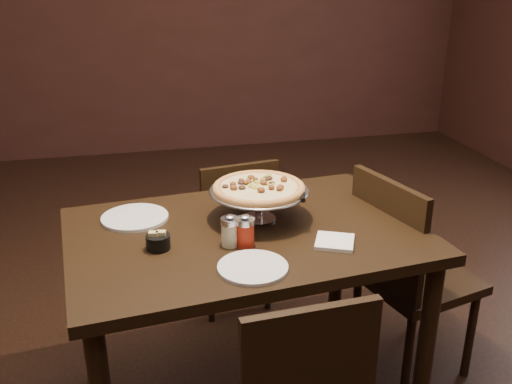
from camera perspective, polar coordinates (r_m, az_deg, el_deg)
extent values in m
cube|color=black|center=(5.47, -10.28, 18.29)|extent=(6.00, 0.02, 2.80)
cube|color=black|center=(2.09, -1.02, -4.32)|extent=(1.35, 0.97, 0.04)
cylinder|color=black|center=(2.26, 16.58, -15.03)|extent=(0.06, 0.06, 0.75)
cylinder|color=black|center=(2.52, -16.32, -10.75)|extent=(0.06, 0.06, 0.75)
cylinder|color=black|center=(2.77, 8.11, -6.90)|extent=(0.06, 0.06, 0.75)
cylinder|color=#BABAC2|center=(2.17, 0.28, -2.63)|extent=(0.13, 0.13, 0.01)
cylinder|color=#BABAC2|center=(2.15, 0.29, -1.33)|extent=(0.03, 0.03, 0.10)
cylinder|color=#BABAC2|center=(2.13, 0.29, -0.02)|extent=(0.09, 0.09, 0.01)
cylinder|color=#9B9BA0|center=(2.12, 0.29, 0.12)|extent=(0.36, 0.36, 0.01)
torus|color=#9B9BA0|center=(2.12, 0.29, 0.14)|extent=(0.37, 0.37, 0.01)
cylinder|color=#A67131|center=(2.12, 0.29, 0.33)|extent=(0.34, 0.34, 0.01)
torus|color=#A67131|center=(2.12, 0.29, 0.42)|extent=(0.35, 0.35, 0.03)
cylinder|color=#DABA77|center=(2.12, 0.29, 0.53)|extent=(0.29, 0.29, 0.01)
cylinder|color=beige|center=(1.96, -2.59, -4.25)|extent=(0.06, 0.06, 0.08)
cylinder|color=#BABAC2|center=(1.94, -2.62, -2.91)|extent=(0.06, 0.06, 0.02)
ellipsoid|color=#BABAC2|center=(1.93, -2.63, -2.47)|extent=(0.03, 0.03, 0.01)
cylinder|color=maroon|center=(1.95, -1.09, -4.31)|extent=(0.06, 0.06, 0.08)
cylinder|color=#BABAC2|center=(1.93, -1.10, -2.94)|extent=(0.07, 0.07, 0.02)
ellipsoid|color=#BABAC2|center=(1.92, -1.11, -2.49)|extent=(0.04, 0.04, 0.01)
cylinder|color=black|center=(1.97, -9.76, -4.94)|extent=(0.08, 0.08, 0.05)
cube|color=tan|center=(1.96, -10.18, -4.68)|extent=(0.04, 0.03, 0.06)
cube|color=tan|center=(1.96, -9.46, -4.61)|extent=(0.04, 0.03, 0.06)
cube|color=white|center=(2.00, 7.88, -4.96)|extent=(0.17, 0.17, 0.01)
cylinder|color=silver|center=(2.22, -12.02, -2.51)|extent=(0.25, 0.25, 0.01)
cylinder|color=silver|center=(1.82, -0.32, -7.54)|extent=(0.23, 0.23, 0.01)
cone|color=#BABAC2|center=(2.07, 4.71, -0.40)|extent=(0.13, 0.13, 0.00)
cylinder|color=black|center=(2.07, 4.72, -0.33)|extent=(0.05, 0.11, 0.02)
cube|color=black|center=(2.98, -2.71, -4.15)|extent=(0.44, 0.44, 0.04)
cube|color=black|center=(2.73, -1.58, -1.27)|extent=(0.39, 0.09, 0.41)
cylinder|color=black|center=(3.25, -0.95, -5.88)|extent=(0.03, 0.03, 0.38)
cylinder|color=black|center=(3.16, -6.30, -6.83)|extent=(0.03, 0.03, 0.38)
cylinder|color=black|center=(2.99, 1.23, -8.46)|extent=(0.03, 0.03, 0.38)
cylinder|color=black|center=(2.90, -4.56, -9.59)|extent=(0.03, 0.03, 0.38)
cube|color=black|center=(1.66, 5.42, -17.53)|extent=(0.40, 0.05, 0.42)
cube|color=black|center=(2.57, 15.79, -8.38)|extent=(0.52, 0.52, 0.04)
cube|color=black|center=(2.33, 12.87, -4.14)|extent=(0.13, 0.43, 0.45)
cylinder|color=black|center=(2.70, 20.64, -13.20)|extent=(0.04, 0.04, 0.42)
cylinder|color=black|center=(2.90, 15.58, -9.98)|extent=(0.04, 0.04, 0.42)
cylinder|color=black|center=(2.48, 14.93, -15.78)|extent=(0.04, 0.04, 0.42)
cylinder|color=black|center=(2.70, 9.95, -12.01)|extent=(0.04, 0.04, 0.42)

